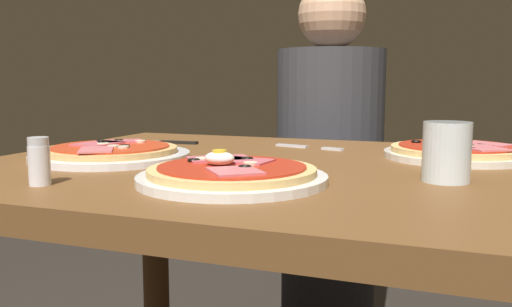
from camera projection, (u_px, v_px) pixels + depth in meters
name	position (u px, v px, depth m)	size (l,w,h in m)	color
dining_table	(276.00, 234.00, 0.98)	(1.05, 0.83, 0.74)	brown
pizza_foreground	(231.00, 174.00, 0.78)	(0.27, 0.27, 0.05)	white
pizza_across_left	(111.00, 153.00, 1.01)	(0.29, 0.29, 0.03)	white
pizza_across_right	(457.00, 152.00, 1.02)	(0.27, 0.27, 0.03)	silver
water_glass_near	(446.00, 156.00, 0.78)	(0.07, 0.07, 0.09)	silver
fork	(303.00, 147.00, 1.18)	(0.16, 0.05, 0.00)	silver
knife	(163.00, 142.00, 1.27)	(0.20, 0.04, 0.01)	silver
salt_shaker	(39.00, 162.00, 0.76)	(0.03, 0.03, 0.07)	white
diner_person	(329.00, 188.00, 1.68)	(0.32, 0.32, 1.18)	black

